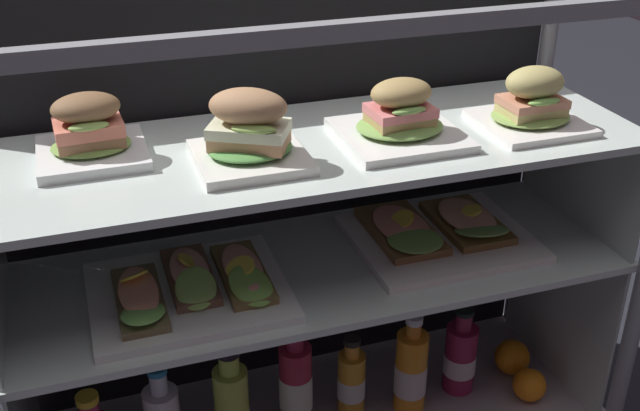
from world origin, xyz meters
name	(u,v)px	position (x,y,z in m)	size (l,w,h in m)	color
case_frame	(300,198)	(0.00, 0.12, 0.51)	(1.19, 0.44, 0.94)	gray
riser_lower_tier	(320,351)	(0.00, 0.00, 0.22)	(1.12, 0.37, 0.38)	silver
shelf_lower_glass	(320,268)	(0.00, 0.00, 0.42)	(1.14, 0.39, 0.01)	silver
riser_upper_tier	(320,209)	(0.00, 0.00, 0.54)	(1.12, 0.37, 0.24)	silver
shelf_upper_glass	(320,145)	(0.00, 0.00, 0.67)	(1.14, 0.39, 0.01)	silver
plated_roll_sandwich_mid_left	(90,135)	(-0.38, 0.05, 0.72)	(0.17, 0.17, 0.11)	white
plated_roll_sandwich_near_right_corner	(249,135)	(-0.14, -0.05, 0.72)	(0.18, 0.18, 0.13)	white
plated_roll_sandwich_far_left	(400,120)	(0.13, -0.03, 0.71)	(0.21, 0.21, 0.11)	white
plated_roll_sandwich_center	(532,105)	(0.38, -0.05, 0.72)	(0.18, 0.18, 0.11)	white
open_sandwich_tray_far_right	(190,288)	(-0.25, -0.03, 0.45)	(0.34, 0.29, 0.07)	white
open_sandwich_tray_center	(439,232)	(0.25, 0.01, 0.45)	(0.34, 0.29, 0.06)	white
juice_bottle_front_second	(232,409)	(-0.19, -0.01, 0.14)	(0.07, 0.07, 0.25)	#B4CF4E
juice_bottle_back_left	(296,385)	(-0.05, 0.01, 0.14)	(0.07, 0.07, 0.26)	#A2243C
juice_bottle_front_left_end	(351,381)	(0.08, 0.02, 0.11)	(0.06, 0.06, 0.19)	gold
juice_bottle_front_fourth	(411,371)	(0.20, -0.01, 0.13)	(0.07, 0.07, 0.24)	orange
juice_bottle_front_middle	(460,357)	(0.33, 0.01, 0.12)	(0.07, 0.07, 0.21)	maroon
orange_fruit_beside_bottles	(512,357)	(0.47, 0.02, 0.08)	(0.08, 0.08, 0.08)	orange
orange_fruit_near_left_post	(529,385)	(0.45, -0.08, 0.07)	(0.07, 0.07, 0.07)	orange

